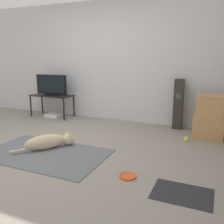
{
  "coord_description": "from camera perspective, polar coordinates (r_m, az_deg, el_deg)",
  "views": [
    {
      "loc": [
        2.36,
        -2.95,
        1.43
      ],
      "look_at": [
        0.66,
        0.94,
        0.45
      ],
      "focal_mm": 40.0,
      "sensor_mm": 36.0,
      "label": 1
    }
  ],
  "objects": [
    {
      "name": "frisbee",
      "position": [
        3.08,
        3.66,
        -14.43
      ],
      "size": [
        0.2,
        0.2,
        0.03
      ],
      "color": "#DB511E",
      "rests_on": "ground_plane"
    },
    {
      "name": "area_rug",
      "position": [
        3.86,
        -15.05,
        -9.17
      ],
      "size": [
        1.8,
        1.09,
        0.01
      ],
      "color": "slate",
      "rests_on": "ground_plane"
    },
    {
      "name": "tv",
      "position": [
        5.96,
        -13.71,
        5.96
      ],
      "size": [
        0.81,
        0.2,
        0.47
      ],
      "color": "black",
      "rests_on": "tv_stand"
    },
    {
      "name": "game_console",
      "position": [
        6.04,
        -13.24,
        -0.7
      ],
      "size": [
        0.33,
        0.28,
        0.07
      ],
      "color": "white",
      "rests_on": "ground_plane"
    },
    {
      "name": "door_mat",
      "position": [
        2.85,
        15.75,
        -17.53
      ],
      "size": [
        0.62,
        0.46,
        0.01
      ],
      "color": "#28282D",
      "rests_on": "ground_plane"
    },
    {
      "name": "tv_stand",
      "position": [
        6.0,
        -13.57,
        3.17
      ],
      "size": [
        0.98,
        0.47,
        0.51
      ],
      "color": "black",
      "rests_on": "ground_plane"
    },
    {
      "name": "ground_plane",
      "position": [
        4.04,
        -14.22,
        -8.14
      ],
      "size": [
        12.0,
        12.0,
        0.0
      ],
      "primitive_type": "plane",
      "color": "gray"
    },
    {
      "name": "tennis_ball_near_speaker",
      "position": [
        4.39,
        16.59,
        -6.12
      ],
      "size": [
        0.07,
        0.07,
        0.07
      ],
      "color": "#C6E033",
      "rests_on": "ground_plane"
    },
    {
      "name": "wall_back",
      "position": [
        5.58,
        -1.5,
        11.39
      ],
      "size": [
        8.0,
        0.06,
        2.55
      ],
      "color": "silver",
      "rests_on": "ground_plane"
    },
    {
      "name": "tennis_ball_by_boxes",
      "position": [
        4.48,
        16.59,
        -5.75
      ],
      "size": [
        0.07,
        0.07,
        0.07
      ],
      "color": "#C6E033",
      "rests_on": "ground_plane"
    },
    {
      "name": "floor_speaker",
      "position": [
        5.02,
        14.93,
        1.74
      ],
      "size": [
        0.17,
        0.18,
        0.98
      ],
      "color": "#2D2823",
      "rests_on": "ground_plane"
    },
    {
      "name": "cardboard_box_upper",
      "position": [
        4.62,
        21.58,
        1.43
      ],
      "size": [
        0.44,
        0.39,
        0.37
      ],
      "color": "tan",
      "rests_on": "cardboard_box_lower"
    },
    {
      "name": "dog",
      "position": [
        4.0,
        -13.94,
        -6.51
      ],
      "size": [
        0.64,
        0.81,
        0.24
      ],
      "color": "beige",
      "rests_on": "area_rug"
    },
    {
      "name": "cardboard_box_lower",
      "position": [
        4.71,
        21.14,
        -3.11
      ],
      "size": [
        0.51,
        0.45,
        0.39
      ],
      "color": "tan",
      "rests_on": "ground_plane"
    }
  ]
}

